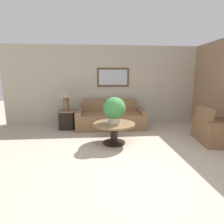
# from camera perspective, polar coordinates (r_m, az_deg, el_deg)

# --- Properties ---
(ground_plane) EXTENTS (20.00, 20.00, 0.00)m
(ground_plane) POSITION_cam_1_polar(r_m,az_deg,el_deg) (3.07, 8.66, -19.17)
(ground_plane) COLOR tan
(wall_back) EXTENTS (7.46, 0.09, 2.60)m
(wall_back) POSITION_cam_1_polar(r_m,az_deg,el_deg) (6.02, 1.52, 8.76)
(wall_back) COLOR #B2A893
(wall_back) RESTS_ON ground_plane
(couch_main) EXTENTS (2.12, 0.95, 0.86)m
(couch_main) POSITION_cam_1_polar(r_m,az_deg,el_deg) (5.52, -0.37, -2.14)
(couch_main) COLOR brown
(couch_main) RESTS_ON ground_plane
(armchair) EXTENTS (1.01, 1.16, 0.86)m
(armchair) POSITION_cam_1_polar(r_m,az_deg,el_deg) (4.94, 30.84, -5.24)
(armchair) COLOR brown
(armchair) RESTS_ON ground_plane
(coffee_table) EXTENTS (0.98, 0.98, 0.50)m
(coffee_table) POSITION_cam_1_polar(r_m,az_deg,el_deg) (4.14, 0.68, -5.52)
(coffee_table) COLOR black
(coffee_table) RESTS_ON ground_plane
(side_table) EXTENTS (0.50, 0.50, 0.58)m
(side_table) POSITION_cam_1_polar(r_m,az_deg,el_deg) (5.54, -14.50, -2.36)
(side_table) COLOR black
(side_table) RESTS_ON ground_plane
(table_lamp) EXTENTS (0.45, 0.45, 0.65)m
(table_lamp) POSITION_cam_1_polar(r_m,az_deg,el_deg) (5.42, -14.87, 5.27)
(table_lamp) COLOR brown
(table_lamp) RESTS_ON side_table
(potted_plant_on_table) EXTENTS (0.53, 0.53, 0.61)m
(potted_plant_on_table) POSITION_cam_1_polar(r_m,az_deg,el_deg) (4.05, 0.80, 0.83)
(potted_plant_on_table) COLOR beige
(potted_plant_on_table) RESTS_ON coffee_table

